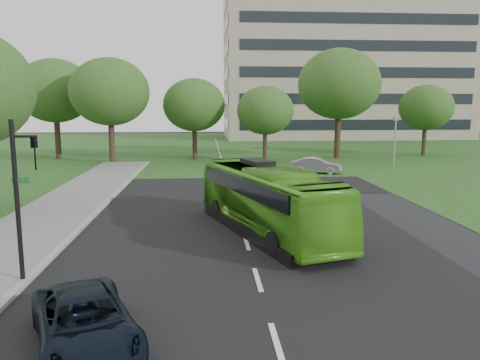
{
  "coord_description": "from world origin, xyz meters",
  "views": [
    {
      "loc": [
        -1.56,
        -19.85,
        5.37
      ],
      "look_at": [
        0.17,
        3.89,
        1.6
      ],
      "focal_mm": 35.0,
      "sensor_mm": 36.0,
      "label": 1
    }
  ],
  "objects_px": {
    "tree_park_b": "(194,105)",
    "suv": "(85,322)",
    "tree_park_f": "(55,91)",
    "camera_pole": "(395,135)",
    "tree_park_a": "(110,92)",
    "tree_park_d": "(339,84)",
    "sedan": "(316,165)",
    "traffic_light": "(22,189)",
    "tree_park_c": "(265,111)",
    "tree_park_e": "(426,108)",
    "office_building": "(341,65)",
    "bus": "(267,200)"
  },
  "relations": [
    {
      "from": "tree_park_b",
      "to": "suv",
      "type": "height_order",
      "value": "tree_park_b"
    },
    {
      "from": "tree_park_f",
      "to": "camera_pole",
      "type": "relative_size",
      "value": 2.27
    },
    {
      "from": "tree_park_f",
      "to": "suv",
      "type": "height_order",
      "value": "tree_park_f"
    },
    {
      "from": "tree_park_a",
      "to": "tree_park_f",
      "type": "relative_size",
      "value": 0.97
    },
    {
      "from": "tree_park_a",
      "to": "tree_park_d",
      "type": "distance_m",
      "value": 22.88
    },
    {
      "from": "tree_park_d",
      "to": "tree_park_b",
      "type": "bearing_deg",
      "value": -177.09
    },
    {
      "from": "tree_park_d",
      "to": "sedan",
      "type": "bearing_deg",
      "value": -113.4
    },
    {
      "from": "tree_park_d",
      "to": "traffic_light",
      "type": "distance_m",
      "value": 39.4
    },
    {
      "from": "camera_pole",
      "to": "tree_park_c",
      "type": "bearing_deg",
      "value": 126.37
    },
    {
      "from": "tree_park_b",
      "to": "tree_park_f",
      "type": "bearing_deg",
      "value": 171.03
    },
    {
      "from": "tree_park_b",
      "to": "tree_park_e",
      "type": "height_order",
      "value": "tree_park_b"
    },
    {
      "from": "tree_park_b",
      "to": "traffic_light",
      "type": "distance_m",
      "value": 33.69
    },
    {
      "from": "tree_park_b",
      "to": "tree_park_d",
      "type": "bearing_deg",
      "value": 2.91
    },
    {
      "from": "office_building",
      "to": "tree_park_e",
      "type": "xyz_separation_m",
      "value": [
        0.25,
        -32.32,
        -7.29
      ]
    },
    {
      "from": "bus",
      "to": "camera_pole",
      "type": "height_order",
      "value": "camera_pole"
    },
    {
      "from": "tree_park_e",
      "to": "sedan",
      "type": "height_order",
      "value": "tree_park_e"
    },
    {
      "from": "tree_park_d",
      "to": "suv",
      "type": "relative_size",
      "value": 2.56
    },
    {
      "from": "tree_park_c",
      "to": "sedan",
      "type": "relative_size",
      "value": 1.81
    },
    {
      "from": "tree_park_e",
      "to": "suv",
      "type": "distance_m",
      "value": 47.77
    },
    {
      "from": "bus",
      "to": "suv",
      "type": "distance_m",
      "value": 10.77
    },
    {
      "from": "tree_park_f",
      "to": "sedan",
      "type": "bearing_deg",
      "value": -27.91
    },
    {
      "from": "tree_park_b",
      "to": "tree_park_c",
      "type": "relative_size",
      "value": 1.11
    },
    {
      "from": "tree_park_b",
      "to": "tree_park_d",
      "type": "xyz_separation_m",
      "value": [
        14.89,
        0.76,
        2.13
      ]
    },
    {
      "from": "tree_park_b",
      "to": "sedan",
      "type": "distance_m",
      "value": 15.31
    },
    {
      "from": "sedan",
      "to": "traffic_light",
      "type": "height_order",
      "value": "traffic_light"
    },
    {
      "from": "bus",
      "to": "traffic_light",
      "type": "distance_m",
      "value": 9.73
    },
    {
      "from": "tree_park_e",
      "to": "suv",
      "type": "relative_size",
      "value": 1.75
    },
    {
      "from": "tree_park_b",
      "to": "sedan",
      "type": "xyz_separation_m",
      "value": [
        9.99,
        -10.56,
        -4.81
      ]
    },
    {
      "from": "camera_pole",
      "to": "traffic_light",
      "type": "bearing_deg",
      "value": -155.35
    },
    {
      "from": "tree_park_f",
      "to": "sedan",
      "type": "relative_size",
      "value": 2.52
    },
    {
      "from": "tree_park_d",
      "to": "bus",
      "type": "distance_m",
      "value": 31.52
    },
    {
      "from": "tree_park_d",
      "to": "tree_park_e",
      "type": "distance_m",
      "value": 10.39
    },
    {
      "from": "tree_park_e",
      "to": "tree_park_b",
      "type": "bearing_deg",
      "value": -175.23
    },
    {
      "from": "traffic_light",
      "to": "camera_pole",
      "type": "distance_m",
      "value": 33.41
    },
    {
      "from": "tree_park_a",
      "to": "tree_park_c",
      "type": "height_order",
      "value": "tree_park_a"
    },
    {
      "from": "office_building",
      "to": "bus",
      "type": "relative_size",
      "value": 3.93
    },
    {
      "from": "tree_park_b",
      "to": "camera_pole",
      "type": "xyz_separation_m",
      "value": [
        17.47,
        -8.0,
        -2.6
      ]
    },
    {
      "from": "tree_park_f",
      "to": "traffic_light",
      "type": "distance_m",
      "value": 37.1
    },
    {
      "from": "tree_park_d",
      "to": "sedan",
      "type": "height_order",
      "value": "tree_park_d"
    },
    {
      "from": "traffic_light",
      "to": "camera_pole",
      "type": "bearing_deg",
      "value": 55.92
    },
    {
      "from": "bus",
      "to": "camera_pole",
      "type": "xyz_separation_m",
      "value": [
        13.76,
        20.06,
        1.46
      ]
    },
    {
      "from": "sedan",
      "to": "suv",
      "type": "bearing_deg",
      "value": 172.72
    },
    {
      "from": "office_building",
      "to": "tree_park_d",
      "type": "bearing_deg",
      "value": -106.21
    },
    {
      "from": "office_building",
      "to": "tree_park_f",
      "type": "relative_size",
      "value": 3.95
    },
    {
      "from": "suv",
      "to": "traffic_light",
      "type": "distance_m",
      "value": 5.44
    },
    {
      "from": "tree_park_e",
      "to": "traffic_light",
      "type": "distance_m",
      "value": 45.97
    },
    {
      "from": "bus",
      "to": "sedan",
      "type": "distance_m",
      "value": 18.61
    },
    {
      "from": "tree_park_a",
      "to": "camera_pole",
      "type": "relative_size",
      "value": 2.2
    },
    {
      "from": "tree_park_d",
      "to": "sedan",
      "type": "distance_m",
      "value": 14.15
    },
    {
      "from": "sedan",
      "to": "suv",
      "type": "distance_m",
      "value": 29.23
    }
  ]
}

